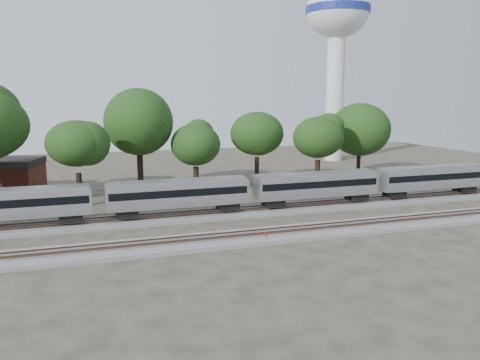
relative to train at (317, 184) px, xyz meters
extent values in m
plane|color=#383328|center=(-12.17, -6.00, -3.01)|extent=(160.00, 160.00, 0.00)
cube|color=slate|center=(-12.17, 0.00, -2.81)|extent=(160.00, 5.00, 0.40)
cube|color=brown|center=(-12.17, -0.72, -2.36)|extent=(160.00, 0.08, 0.15)
cube|color=brown|center=(-12.17, 0.72, -2.36)|extent=(160.00, 0.08, 0.15)
cube|color=slate|center=(-12.17, -10.00, -2.81)|extent=(160.00, 5.00, 0.40)
cube|color=brown|center=(-12.17, -10.72, -2.36)|extent=(160.00, 0.08, 0.15)
cube|color=brown|center=(-12.17, -9.28, -2.36)|extent=(160.00, 0.08, 0.15)
cube|color=silver|center=(-34.88, 0.00, -0.07)|extent=(16.03, 2.76, 2.76)
cube|color=black|center=(-34.88, 0.00, 0.21)|extent=(15.48, 2.81, 0.83)
cube|color=gray|center=(-34.88, 0.00, 1.36)|extent=(15.66, 2.21, 0.32)
cube|color=black|center=(-29.08, 0.00, -1.87)|extent=(2.40, 2.03, 0.83)
cube|color=silver|center=(-17.50, 0.00, -0.07)|extent=(16.03, 2.76, 2.76)
cube|color=black|center=(-17.50, 0.00, 0.21)|extent=(15.48, 2.81, 0.83)
cube|color=gray|center=(-17.50, 0.00, 1.36)|extent=(15.66, 2.21, 0.32)
cube|color=black|center=(-23.30, 0.00, -1.87)|extent=(2.40, 2.03, 0.83)
cube|color=black|center=(-11.69, 0.00, -1.87)|extent=(2.40, 2.03, 0.83)
cube|color=silver|center=(-0.12, 0.00, -0.07)|extent=(16.03, 2.76, 2.76)
cube|color=black|center=(-0.12, 0.00, 0.21)|extent=(15.48, 2.81, 0.83)
cube|color=gray|center=(-0.12, 0.00, 1.36)|extent=(15.66, 2.21, 0.32)
cube|color=black|center=(-5.92, 0.00, -1.87)|extent=(2.40, 2.03, 0.83)
cube|color=black|center=(5.69, 0.00, -1.87)|extent=(2.40, 2.03, 0.83)
cube|color=silver|center=(17.27, 0.00, -0.07)|extent=(16.03, 2.76, 2.76)
cube|color=black|center=(17.27, 0.00, 0.21)|extent=(15.48, 2.81, 0.83)
cube|color=gray|center=(17.27, 0.00, 1.36)|extent=(15.66, 2.21, 0.32)
cube|color=black|center=(11.46, 0.00, -1.87)|extent=(2.40, 2.03, 0.83)
cube|color=black|center=(23.07, 0.00, -1.87)|extent=(2.40, 2.03, 0.83)
cylinder|color=#512D19|center=(-11.36, -11.65, -2.53)|extent=(0.06, 0.06, 0.96)
cylinder|color=red|center=(-11.36, -11.65, -2.11)|extent=(0.33, 0.14, 0.34)
cylinder|color=#512D19|center=(0.33, -12.19, -2.61)|extent=(0.05, 0.05, 0.80)
cylinder|color=silver|center=(0.33, -12.19, -2.25)|extent=(0.29, 0.04, 0.29)
cube|color=#512D19|center=(-5.53, -11.75, -2.86)|extent=(0.58, 0.46, 0.30)
cylinder|color=silver|center=(25.31, 41.14, 10.54)|extent=(3.87, 3.87, 27.10)
cone|color=silver|center=(25.31, 41.14, -1.08)|extent=(6.20, 6.20, 3.87)
ellipsoid|color=silver|center=(25.31, 41.14, 29.17)|extent=(13.55, 13.55, 11.52)
cylinder|color=navy|center=(25.31, 41.14, 29.17)|extent=(13.71, 13.71, 1.55)
cube|color=maroon|center=(-39.01, 23.10, -0.98)|extent=(11.63, 9.47, 4.06)
cube|color=black|center=(-39.01, 23.10, 1.50)|extent=(11.88, 9.72, 0.91)
cylinder|color=black|center=(-28.26, 9.93, -0.84)|extent=(0.70, 0.70, 4.34)
ellipsoid|color=#193411|center=(-28.26, 9.93, 5.06)|extent=(8.19, 8.19, 6.96)
cylinder|color=black|center=(-19.87, 17.03, -0.24)|extent=(0.70, 0.70, 5.54)
ellipsoid|color=#193411|center=(-19.87, 17.03, 7.28)|extent=(10.45, 10.45, 8.88)
cylinder|color=black|center=(-12.20, 14.30, -1.11)|extent=(0.70, 0.70, 3.80)
ellipsoid|color=#193411|center=(-12.20, 14.30, 4.04)|extent=(7.16, 7.16, 6.08)
cylinder|color=black|center=(-1.50, 17.77, -0.82)|extent=(0.70, 0.70, 4.39)
ellipsoid|color=#193411|center=(-1.50, 17.77, 5.13)|extent=(8.27, 8.27, 7.03)
cylinder|color=black|center=(6.79, 13.02, -0.94)|extent=(0.70, 0.70, 4.15)
ellipsoid|color=#193411|center=(6.79, 13.02, 4.69)|extent=(7.82, 7.82, 6.65)
cylinder|color=black|center=(17.87, 18.96, -0.77)|extent=(0.70, 0.70, 4.49)
ellipsoid|color=#193411|center=(17.87, 18.96, 5.33)|extent=(8.47, 8.47, 7.20)
camera|label=1|loc=(-27.08, -51.46, 10.47)|focal=35.00mm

